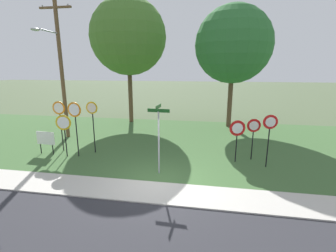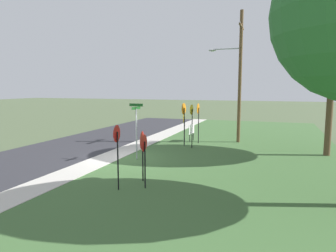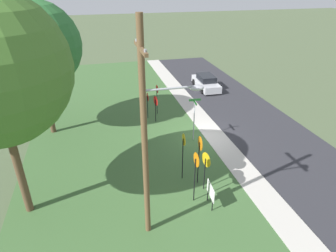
% 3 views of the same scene
% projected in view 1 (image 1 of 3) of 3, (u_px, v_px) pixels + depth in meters
% --- Properties ---
extents(ground_plane, '(160.00, 160.00, 0.00)m').
position_uv_depth(ground_plane, '(158.00, 183.00, 9.81)').
color(ground_plane, '#4C5B3D').
extents(sidewalk_strip, '(44.00, 1.60, 0.06)m').
position_uv_depth(sidewalk_strip, '(154.00, 192.00, 9.04)').
color(sidewalk_strip, '#BCB7AD').
rests_on(sidewalk_strip, ground_plane).
extents(grass_median, '(44.00, 12.00, 0.04)m').
position_uv_depth(grass_median, '(178.00, 141.00, 15.56)').
color(grass_median, '#3D6033').
rests_on(grass_median, ground_plane).
extents(stop_sign_near_left, '(0.66, 0.10, 2.84)m').
position_uv_depth(stop_sign_near_left, '(93.00, 117.00, 12.82)').
color(stop_sign_near_left, black).
rests_on(stop_sign_near_left, grass_median).
extents(stop_sign_near_right, '(0.76, 0.11, 2.90)m').
position_uv_depth(stop_sign_near_right, '(75.00, 117.00, 12.22)').
color(stop_sign_near_right, black).
rests_on(stop_sign_near_right, grass_median).
extents(stop_sign_far_left, '(0.72, 0.09, 2.82)m').
position_uv_depth(stop_sign_far_left, '(60.00, 115.00, 13.09)').
color(stop_sign_far_left, black).
rests_on(stop_sign_far_left, grass_median).
extents(stop_sign_far_center, '(0.78, 0.16, 2.25)m').
position_uv_depth(stop_sign_far_center, '(64.00, 127.00, 12.28)').
color(stop_sign_far_center, black).
rests_on(stop_sign_far_center, grass_median).
extents(yield_sign_near_left, '(0.77, 0.18, 2.13)m').
position_uv_depth(yield_sign_near_left, '(237.00, 132.00, 11.57)').
color(yield_sign_near_left, black).
rests_on(yield_sign_near_left, grass_median).
extents(yield_sign_near_right, '(0.67, 0.11, 2.13)m').
position_uv_depth(yield_sign_near_right, '(254.00, 130.00, 11.88)').
color(yield_sign_near_right, black).
rests_on(yield_sign_near_right, grass_median).
extents(yield_sign_far_left, '(0.66, 0.12, 2.52)m').
position_uv_depth(yield_sign_far_left, '(270.00, 129.00, 10.87)').
color(yield_sign_far_left, black).
rests_on(yield_sign_far_left, grass_median).
extents(street_name_post, '(0.96, 0.82, 3.07)m').
position_uv_depth(street_name_post, '(159.00, 134.00, 10.26)').
color(street_name_post, '#9EA0A8').
rests_on(street_name_post, grass_median).
extents(utility_pole, '(2.10, 2.41, 9.25)m').
position_uv_depth(utility_pole, '(59.00, 61.00, 15.03)').
color(utility_pole, brown).
rests_on(utility_pole, grass_median).
extents(notice_board, '(1.10, 0.11, 1.25)m').
position_uv_depth(notice_board, '(46.00, 139.00, 12.87)').
color(notice_board, black).
rests_on(notice_board, grass_median).
extents(oak_tree_left, '(6.18, 6.18, 10.15)m').
position_uv_depth(oak_tree_left, '(128.00, 37.00, 19.41)').
color(oak_tree_left, brown).
rests_on(oak_tree_left, grass_median).
extents(oak_tree_right, '(5.72, 5.72, 9.14)m').
position_uv_depth(oak_tree_right, '(233.00, 45.00, 17.83)').
color(oak_tree_right, brown).
rests_on(oak_tree_right, grass_median).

